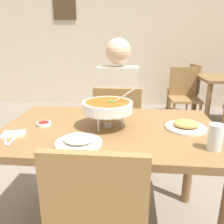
% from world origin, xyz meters
% --- Properties ---
extents(cafe_rear_partition, '(10.00, 0.10, 3.00)m').
position_xyz_m(cafe_rear_partition, '(0.00, 3.40, 1.50)').
color(cafe_rear_partition, beige).
rests_on(cafe_rear_partition, ground_plane).
extents(picture_frame_hung, '(0.44, 0.03, 0.56)m').
position_xyz_m(picture_frame_hung, '(-1.22, 3.34, 1.96)').
color(picture_frame_hung, '#4C3823').
extents(dining_table_main, '(1.32, 0.84, 0.78)m').
position_xyz_m(dining_table_main, '(0.00, 0.00, 0.66)').
color(dining_table_main, brown).
rests_on(dining_table_main, ground_plane).
extents(chair_diner_main, '(0.44, 0.44, 0.90)m').
position_xyz_m(chair_diner_main, '(-0.00, 0.71, 0.51)').
color(chair_diner_main, olive).
rests_on(chair_diner_main, ground_plane).
extents(diner_main, '(0.40, 0.45, 1.31)m').
position_xyz_m(diner_main, '(0.00, 0.74, 0.75)').
color(diner_main, '#2D2D38').
rests_on(diner_main, ground_plane).
extents(curry_bowl, '(0.33, 0.30, 0.26)m').
position_xyz_m(curry_bowl, '(-0.01, -0.00, 0.91)').
color(curry_bowl, silver).
rests_on(curry_bowl, dining_table_main).
extents(rice_plate, '(0.24, 0.24, 0.06)m').
position_xyz_m(rice_plate, '(-0.13, -0.26, 0.80)').
color(rice_plate, white).
rests_on(rice_plate, dining_table_main).
extents(appetizer_plate, '(0.24, 0.24, 0.06)m').
position_xyz_m(appetizer_plate, '(0.46, 0.01, 0.80)').
color(appetizer_plate, white).
rests_on(appetizer_plate, dining_table_main).
extents(sauce_dish, '(0.09, 0.09, 0.02)m').
position_xyz_m(sauce_dish, '(-0.41, -0.01, 0.79)').
color(sauce_dish, white).
rests_on(sauce_dish, dining_table_main).
extents(napkin_folded, '(0.14, 0.11, 0.02)m').
position_xyz_m(napkin_folded, '(-0.52, -0.18, 0.79)').
color(napkin_folded, white).
rests_on(napkin_folded, dining_table_main).
extents(fork_utensil, '(0.09, 0.15, 0.01)m').
position_xyz_m(fork_utensil, '(-0.54, -0.23, 0.78)').
color(fork_utensil, silver).
rests_on(fork_utensil, dining_table_main).
extents(spoon_utensil, '(0.03, 0.17, 0.01)m').
position_xyz_m(spoon_utensil, '(-0.49, -0.23, 0.78)').
color(spoon_utensil, silver).
rests_on(spoon_utensil, dining_table_main).
extents(drink_glass, '(0.07, 0.07, 0.13)m').
position_xyz_m(drink_glass, '(0.53, -0.25, 0.84)').
color(drink_glass, silver).
rests_on(drink_glass, dining_table_main).
extents(chair_bg_right, '(0.50, 0.50, 0.90)m').
position_xyz_m(chair_bg_right, '(1.10, 2.81, 0.51)').
color(chair_bg_right, olive).
rests_on(chair_bg_right, ground_plane).
extents(chair_bg_corner, '(0.46, 0.46, 0.90)m').
position_xyz_m(chair_bg_corner, '(0.92, 2.26, 0.51)').
color(chair_bg_corner, olive).
rests_on(chair_bg_corner, ground_plane).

